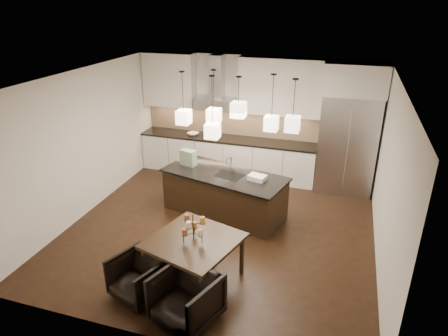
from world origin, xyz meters
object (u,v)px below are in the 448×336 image
(refrigerator, at_px, (347,144))
(armchair_right, at_px, (186,298))
(dining_table, at_px, (194,260))
(armchair_left, at_px, (139,277))
(island_body, at_px, (224,194))

(refrigerator, height_order, armchair_right, refrigerator)
(dining_table, distance_m, armchair_left, 0.85)
(island_body, relative_size, armchair_left, 3.30)
(island_body, height_order, armchair_right, island_body)
(island_body, bearing_deg, armchair_left, -85.40)
(dining_table, height_order, armchair_right, dining_table)
(refrigerator, relative_size, dining_table, 1.79)
(armchair_right, bearing_deg, refrigerator, 88.86)
(refrigerator, xyz_separation_m, armchair_left, (-2.66, -4.47, -0.75))
(refrigerator, distance_m, dining_table, 4.45)
(refrigerator, bearing_deg, island_body, -140.77)
(armchair_left, bearing_deg, island_body, 101.45)
(refrigerator, height_order, armchair_left, refrigerator)
(refrigerator, bearing_deg, armchair_left, -120.79)
(dining_table, relative_size, armchair_right, 1.52)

